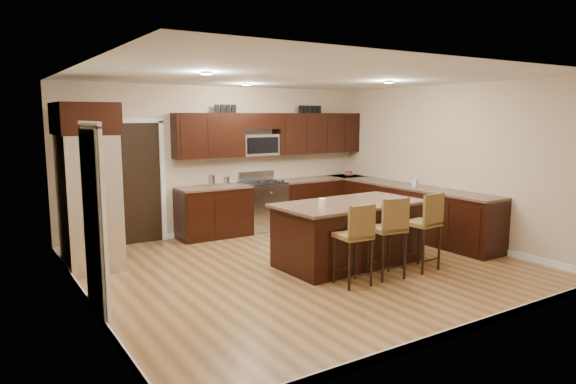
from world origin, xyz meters
TOP-DOWN VIEW (x-y plane):
  - floor at (0.00, 0.00)m, footprint 6.00×6.00m
  - ceiling at (0.00, 0.00)m, footprint 6.00×6.00m
  - wall_back at (0.00, 2.75)m, footprint 6.00×0.00m
  - wall_left at (-3.00, 0.00)m, footprint 0.00×5.50m
  - wall_right at (3.00, 0.00)m, footprint 0.00×5.50m
  - base_cabinets at (1.90, 1.45)m, footprint 4.02×3.96m
  - upper_cabinets at (1.04, 2.58)m, footprint 4.00×0.33m
  - range at (0.68, 2.45)m, footprint 0.76×0.64m
  - microwave at (0.68, 2.60)m, footprint 0.76×0.31m
  - doorway at (-1.65, 2.73)m, footprint 0.85×0.03m
  - pantry_door at (-2.98, -0.30)m, footprint 0.03×0.80m
  - letter_decor at (0.90, 2.58)m, footprint 2.20×0.03m
  - island at (0.64, -0.18)m, footprint 2.24×1.23m
  - stool_left at (0.05, -1.02)m, footprint 0.43×0.43m
  - stool_mid at (0.63, -1.02)m, footprint 0.47×0.47m
  - stool_right at (1.31, -1.02)m, footprint 0.45×0.45m
  - refrigerator at (-2.62, 1.65)m, footprint 0.79×1.02m
  - floor_mat at (0.93, 1.88)m, footprint 1.08×0.91m
  - fruit_bowl at (2.75, 2.45)m, footprint 0.25×0.25m
  - soap_bottle at (2.70, 0.52)m, footprint 0.10×0.10m
  - canister_tall at (-0.38, 2.45)m, footprint 0.12×0.12m
  - canister_short at (-0.09, 2.45)m, footprint 0.11×0.11m
  - island_jar at (0.14, -0.18)m, footprint 0.10×0.10m

SIDE VIEW (x-z plane):
  - floor at x=0.00m, z-range 0.00..0.00m
  - floor_mat at x=0.93m, z-range 0.00..0.01m
  - island at x=0.64m, z-range -0.03..0.89m
  - base_cabinets at x=1.90m, z-range 0.00..0.92m
  - range at x=0.68m, z-range -0.08..1.03m
  - stool_left at x=0.05m, z-range 0.13..1.20m
  - stool_mid at x=0.63m, z-range 0.14..1.24m
  - stool_right at x=1.31m, z-range 0.14..1.25m
  - fruit_bowl at x=2.75m, z-range 0.92..0.98m
  - island_jar at x=0.14m, z-range 0.92..1.02m
  - canister_short at x=-0.09m, z-range 0.92..1.08m
  - soap_bottle at x=2.70m, z-range 0.92..1.11m
  - pantry_door at x=-2.98m, z-range 0.00..2.04m
  - canister_tall at x=-0.38m, z-range 0.92..1.13m
  - doorway at x=-1.65m, z-range 0.00..2.06m
  - refrigerator at x=-2.62m, z-range 0.03..2.38m
  - wall_back at x=0.00m, z-range -1.65..4.35m
  - wall_left at x=-3.00m, z-range -1.40..4.10m
  - wall_right at x=3.00m, z-range -1.40..4.10m
  - microwave at x=0.68m, z-range 1.42..1.82m
  - upper_cabinets at x=1.04m, z-range 1.44..2.24m
  - letter_decor at x=0.90m, z-range 2.22..2.37m
  - ceiling at x=0.00m, z-range 2.70..2.70m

